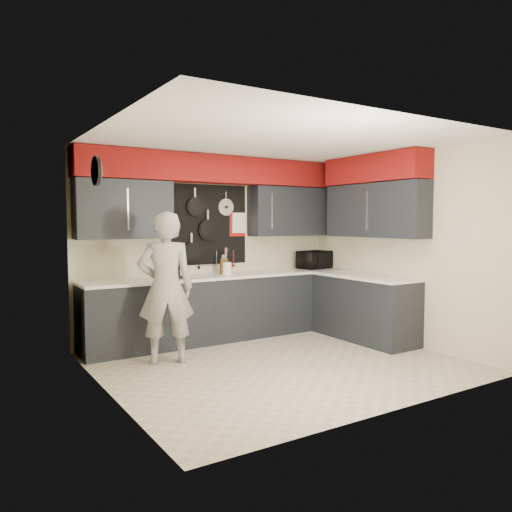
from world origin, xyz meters
TOP-DOWN VIEW (x-y plane):
  - ground at (0.00, 0.00)m, footprint 4.00×4.00m
  - back_wall_assembly at (0.01, 1.60)m, footprint 4.00×0.36m
  - right_wall_assembly at (1.85, 0.26)m, footprint 0.36×3.50m
  - left_wall_assembly at (-1.99, 0.02)m, footprint 0.05×3.50m
  - base_cabinets at (0.49, 1.13)m, footprint 3.95×2.20m
  - microwave at (1.69, 1.45)m, footprint 0.57×0.45m
  - knife_block at (0.06, 1.48)m, footprint 0.13×0.13m
  - utensil_crock at (0.09, 1.45)m, footprint 0.13×0.13m
  - coffee_maker at (-0.72, 1.41)m, footprint 0.18×0.22m
  - person at (-1.12, 0.73)m, footprint 0.76×0.61m

SIDE VIEW (x-z plane):
  - ground at x=0.00m, z-range 0.00..0.00m
  - base_cabinets at x=0.49m, z-range 0.00..0.92m
  - person at x=-1.12m, z-range 0.00..1.79m
  - utensil_crock at x=0.09m, z-range 0.92..1.09m
  - knife_block at x=0.06m, z-range 0.92..1.14m
  - microwave at x=1.69m, z-range 0.92..1.20m
  - coffee_maker at x=-0.72m, z-range 0.93..1.26m
  - left_wall_assembly at x=-1.99m, z-range 0.03..2.63m
  - right_wall_assembly at x=1.85m, z-range 0.64..3.24m
  - back_wall_assembly at x=0.01m, z-range 0.71..3.31m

